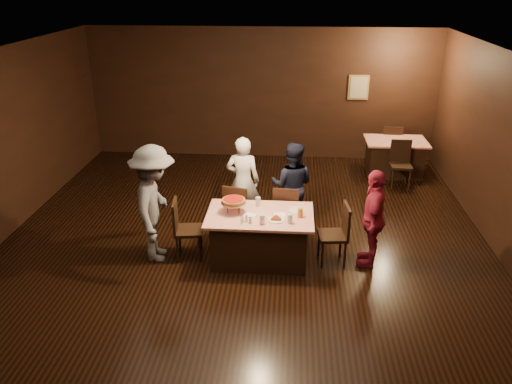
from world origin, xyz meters
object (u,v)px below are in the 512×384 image
diner_white_jacket (243,181)px  glass_back (258,202)px  main_table (260,237)px  chair_end_right (333,234)px  chair_end_left (189,229)px  diner_red_shirt (373,218)px  glass_front_left (262,219)px  back_table (394,157)px  diner_navy_hoodie (292,185)px  chair_back_far (390,145)px  glass_front_right (290,219)px  chair_far_right (287,211)px  pizza_stand (234,201)px  plate_empty (297,211)px  glass_amber (300,213)px  diner_grey_knit (155,204)px  chair_far_left (239,209)px  chair_back_near (401,165)px

diner_white_jacket → glass_back: bearing=112.5°
main_table → chair_end_right: (1.10, -0.00, 0.09)m
main_table → chair_end_left: chair_end_left is taller
diner_red_shirt → glass_front_left: (-1.63, -0.31, 0.08)m
back_table → diner_navy_hoodie: size_ratio=0.85×
chair_back_far → glass_front_right: bearing=64.5°
main_table → chair_far_right: chair_far_right is taller
pizza_stand → plate_empty: bearing=6.0°
pizza_stand → glass_front_left: size_ratio=2.71×
diner_navy_hoodie → glass_amber: (0.13, -1.21, 0.08)m
chair_end_right → diner_grey_knit: 2.71m
chair_far_right → glass_front_left: (-0.35, -1.05, 0.37)m
diner_navy_hoodie → glass_front_left: diner_navy_hoodie is taller
main_table → glass_back: glass_back is taller
chair_far_left → plate_empty: size_ratio=3.80×
chair_far_right → chair_end_right: (0.70, -0.75, 0.00)m
main_table → glass_front_right: size_ratio=11.43×
diner_red_shirt → glass_amber: diner_red_shirt is taller
glass_amber → pizza_stand: bearing=174.3°
chair_far_right → glass_back: chair_far_right is taller
glass_front_right → chair_end_left: bearing=170.8°
main_table → plate_empty: 0.69m
main_table → chair_far_right: 0.85m
chair_far_right → glass_back: (-0.45, -0.45, 0.37)m
glass_front_right → chair_back_near: bearing=56.1°
chair_back_far → glass_amber: bearing=65.1°
main_table → glass_back: 0.55m
back_table → chair_back_far: chair_back_far is taller
chair_back_far → glass_front_left: chair_back_far is taller
chair_end_left → back_table: bearing=-51.7°
chair_end_left → chair_back_near: 4.89m
diner_grey_knit → plate_empty: diner_grey_knit is taller
chair_back_far → diner_red_shirt: size_ratio=0.62×
diner_white_jacket → glass_amber: diner_white_jacket is taller
glass_front_right → chair_back_far: bearing=64.2°
chair_far_right → plate_empty: (0.15, -0.60, 0.30)m
chair_back_near → glass_front_left: (-2.64, -3.39, 0.37)m
chair_far_left → chair_back_near: (3.09, 2.34, 0.00)m
plate_empty → main_table: bearing=-164.7°
chair_end_right → diner_white_jacket: bearing=-136.0°
diner_grey_knit → glass_front_left: diner_grey_knit is taller
chair_back_near → diner_navy_hoodie: diner_navy_hoodie is taller
diner_red_shirt → glass_front_right: (-1.23, -0.26, 0.08)m
main_table → diner_navy_hoodie: 1.31m
diner_grey_knit → glass_amber: diner_grey_knit is taller
pizza_stand → glass_back: size_ratio=2.71×
back_table → pizza_stand: bearing=-129.6°
chair_back_near → chair_back_far: bearing=90.3°
chair_far_right → diner_navy_hoodie: 0.51m
chair_back_near → glass_amber: bearing=-123.4°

